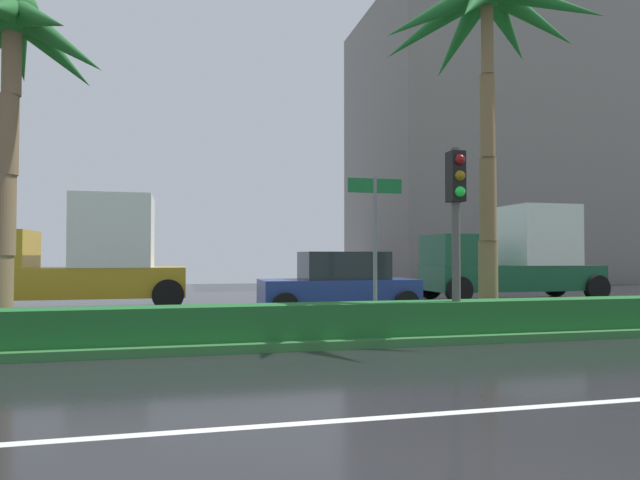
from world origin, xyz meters
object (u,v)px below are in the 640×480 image
at_px(car_in_traffic_second, 340,284).
at_px(palm_tree_centre_left, 488,29).
at_px(traffic_signal_median_right, 456,205).
at_px(box_truck_following, 513,257).
at_px(street_name_sign, 375,232).
at_px(box_truck_lead, 80,258).
at_px(palm_tree_mid_left, 10,60).

bearing_deg(car_in_traffic_second, palm_tree_centre_left, 115.60).
bearing_deg(traffic_signal_median_right, box_truck_following, 52.42).
bearing_deg(palm_tree_centre_left, car_in_traffic_second, 115.60).
height_order(street_name_sign, car_in_traffic_second, street_name_sign).
distance_m(traffic_signal_median_right, street_name_sign, 1.61).
bearing_deg(car_in_traffic_second, box_truck_lead, -24.36).
relative_size(palm_tree_centre_left, street_name_sign, 2.56).
distance_m(palm_tree_mid_left, car_in_traffic_second, 9.38).
bearing_deg(street_name_sign, palm_tree_mid_left, 172.46).
xyz_separation_m(traffic_signal_median_right, box_truck_lead, (-8.04, 8.71, -1.02)).
bearing_deg(box_truck_following, box_truck_lead, 0.43).
xyz_separation_m(box_truck_lead, car_in_traffic_second, (7.27, -3.29, -0.72)).
distance_m(palm_tree_mid_left, traffic_signal_median_right, 8.65).
bearing_deg(car_in_traffic_second, traffic_signal_median_right, 98.04).
distance_m(car_in_traffic_second, box_truck_following, 8.32).
bearing_deg(palm_tree_mid_left, traffic_signal_median_right, -10.74).
bearing_deg(street_name_sign, palm_tree_centre_left, 8.60).
bearing_deg(car_in_traffic_second, box_truck_following, -155.74).
xyz_separation_m(traffic_signal_median_right, car_in_traffic_second, (-0.77, 5.42, -1.74)).
relative_size(palm_tree_mid_left, box_truck_following, 1.00).
bearing_deg(car_in_traffic_second, street_name_sign, 82.49).
distance_m(traffic_signal_median_right, box_truck_lead, 11.89).
height_order(palm_tree_mid_left, box_truck_following, palm_tree_mid_left).
height_order(palm_tree_centre_left, box_truck_following, palm_tree_centre_left).
bearing_deg(palm_tree_centre_left, box_truck_following, 54.85).
xyz_separation_m(palm_tree_centre_left, box_truck_following, (5.46, 7.76, -4.92)).
height_order(street_name_sign, box_truck_lead, box_truck_lead).
bearing_deg(box_truck_lead, box_truck_following, -179.57).
distance_m(street_name_sign, car_in_traffic_second, 4.97).
bearing_deg(traffic_signal_median_right, car_in_traffic_second, 98.04).
xyz_separation_m(street_name_sign, car_in_traffic_second, (0.63, 4.77, -1.25)).
distance_m(palm_tree_centre_left, street_name_sign, 5.18).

